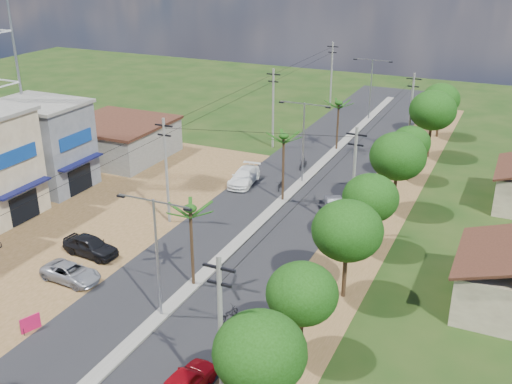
% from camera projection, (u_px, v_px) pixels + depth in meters
% --- Properties ---
extents(ground, '(160.00, 160.00, 0.00)m').
position_uv_depth(ground, '(162.00, 316.00, 37.60)').
color(ground, black).
rests_on(ground, ground).
extents(road, '(12.00, 110.00, 0.04)m').
position_uv_depth(road, '(260.00, 223.00, 50.17)').
color(road, black).
rests_on(road, ground).
extents(median, '(1.00, 90.00, 0.18)m').
position_uv_depth(median, '(274.00, 209.00, 52.66)').
color(median, '#605E56').
rests_on(median, ground).
extents(dirt_lot_west, '(18.00, 46.00, 0.04)m').
position_uv_depth(dirt_lot_west, '(63.00, 223.00, 50.09)').
color(dirt_lot_west, '#503E1B').
rests_on(dirt_lot_west, ground).
extents(dirt_shoulder_east, '(5.00, 90.00, 0.03)m').
position_uv_depth(dirt_shoulder_east, '(359.00, 242.00, 46.89)').
color(dirt_shoulder_east, '#503E1B').
rests_on(dirt_shoulder_east, ground).
extents(shophouse_grey, '(9.00, 6.40, 8.30)m').
position_uv_depth(shophouse_grey, '(43.00, 145.00, 56.23)').
color(shophouse_grey, '#4F5156').
rests_on(shophouse_grey, ground).
extents(low_shed, '(10.40, 10.40, 3.95)m').
position_uv_depth(low_shed, '(118.00, 139.00, 65.08)').
color(low_shed, '#605E56').
rests_on(low_shed, ground).
extents(tree_east_a, '(4.40, 4.40, 6.37)m').
position_uv_depth(tree_east_a, '(260.00, 352.00, 27.17)').
color(tree_east_a, black).
rests_on(tree_east_a, ground).
extents(tree_east_b, '(4.00, 4.00, 5.83)m').
position_uv_depth(tree_east_b, '(302.00, 294.00, 32.43)').
color(tree_east_b, black).
rests_on(tree_east_b, ground).
extents(tree_east_c, '(4.60, 4.60, 6.83)m').
position_uv_depth(tree_east_c, '(347.00, 231.00, 37.85)').
color(tree_east_c, black).
rests_on(tree_east_c, ground).
extents(tree_east_d, '(4.20, 4.20, 6.13)m').
position_uv_depth(tree_east_d, '(371.00, 198.00, 44.04)').
color(tree_east_d, black).
rests_on(tree_east_d, ground).
extents(tree_east_e, '(4.80, 4.80, 7.14)m').
position_uv_depth(tree_east_e, '(398.00, 156.00, 50.39)').
color(tree_east_e, black).
rests_on(tree_east_e, ground).
extents(tree_east_f, '(3.80, 3.80, 5.52)m').
position_uv_depth(tree_east_f, '(411.00, 143.00, 57.71)').
color(tree_east_f, black).
rests_on(tree_east_f, ground).
extents(tree_east_g, '(5.00, 5.00, 7.38)m').
position_uv_depth(tree_east_g, '(433.00, 110.00, 63.67)').
color(tree_east_g, black).
rests_on(tree_east_g, ground).
extents(tree_east_h, '(4.40, 4.40, 6.52)m').
position_uv_depth(tree_east_h, '(441.00, 99.00, 70.73)').
color(tree_east_h, black).
rests_on(tree_east_h, ground).
extents(palm_median_near, '(2.00, 2.00, 6.15)m').
position_uv_depth(palm_median_near, '(190.00, 212.00, 38.83)').
color(palm_median_near, black).
rests_on(palm_median_near, ground).
extents(palm_median_mid, '(2.00, 2.00, 6.55)m').
position_uv_depth(palm_median_mid, '(284.00, 139.00, 52.10)').
color(palm_median_mid, black).
rests_on(palm_median_mid, ground).
extents(palm_median_far, '(2.00, 2.00, 5.85)m').
position_uv_depth(palm_median_far, '(339.00, 105.00, 65.77)').
color(palm_median_far, black).
rests_on(palm_median_far, ground).
extents(streetlight_near, '(5.10, 0.18, 8.00)m').
position_uv_depth(streetlight_near, '(157.00, 249.00, 35.76)').
color(streetlight_near, gray).
rests_on(streetlight_near, ground).
extents(streetlight_mid, '(5.10, 0.18, 8.00)m').
position_uv_depth(streetlight_mid, '(303.00, 136.00, 56.73)').
color(streetlight_mid, gray).
rests_on(streetlight_mid, ground).
extents(streetlight_far, '(5.10, 0.18, 8.00)m').
position_uv_depth(streetlight_far, '(371.00, 84.00, 77.69)').
color(streetlight_far, gray).
rests_on(streetlight_far, ground).
extents(utility_pole_w_b, '(1.60, 0.24, 9.00)m').
position_uv_depth(utility_pole_w_b, '(166.00, 169.00, 48.54)').
color(utility_pole_w_b, '#605E56').
rests_on(utility_pole_w_b, ground).
extents(utility_pole_w_c, '(1.60, 0.24, 9.00)m').
position_uv_depth(utility_pole_w_c, '(273.00, 107.00, 66.99)').
color(utility_pole_w_c, '#605E56').
rests_on(utility_pole_w_c, ground).
extents(utility_pole_w_d, '(1.60, 0.24, 9.00)m').
position_uv_depth(utility_pole_w_d, '(332.00, 73.00, 84.60)').
color(utility_pole_w_d, '#605E56').
rests_on(utility_pole_w_d, ground).
extents(utility_pole_e_a, '(1.60, 0.24, 9.00)m').
position_uv_depth(utility_pole_e_a, '(221.00, 336.00, 27.84)').
color(utility_pole_e_a, '#605E56').
rests_on(utility_pole_e_a, ground).
extents(utility_pole_e_b, '(1.60, 0.24, 9.00)m').
position_uv_depth(utility_pole_e_b, '(354.00, 180.00, 46.29)').
color(utility_pole_e_b, '#605E56').
rests_on(utility_pole_e_b, ground).
extents(utility_pole_e_c, '(1.60, 0.24, 9.00)m').
position_uv_depth(utility_pole_e_c, '(411.00, 112.00, 64.74)').
color(utility_pole_e_c, '#605E56').
rests_on(utility_pole_e_c, ground).
extents(car_red_near, '(2.04, 4.27, 1.41)m').
position_uv_depth(car_red_near, '(185.00, 382.00, 30.89)').
color(car_red_near, maroon).
rests_on(car_red_near, ground).
extents(car_silver_mid, '(3.01, 4.32, 1.35)m').
position_uv_depth(car_silver_mid, '(335.00, 205.00, 51.92)').
color(car_silver_mid, gray).
rests_on(car_silver_mid, ground).
extents(car_white_far, '(2.61, 5.30, 1.48)m').
position_uv_depth(car_white_far, '(244.00, 177.00, 57.95)').
color(car_white_far, silver).
rests_on(car_white_far, ground).
extents(car_parked_silver, '(4.50, 2.28, 1.22)m').
position_uv_depth(car_parked_silver, '(71.00, 273.00, 41.30)').
color(car_parked_silver, gray).
rests_on(car_parked_silver, ground).
extents(car_parked_dark, '(4.63, 2.20, 1.53)m').
position_uv_depth(car_parked_dark, '(91.00, 246.00, 44.67)').
color(car_parked_dark, black).
rests_on(car_parked_dark, ground).
extents(moto_rider_east, '(0.95, 1.71, 0.85)m').
position_uv_depth(moto_rider_east, '(229.00, 314.00, 37.08)').
color(moto_rider_east, black).
rests_on(moto_rider_east, ground).
extents(moto_rider_west_a, '(0.96, 1.84, 0.92)m').
position_uv_depth(moto_rider_west_a, '(280.00, 185.00, 56.71)').
color(moto_rider_west_a, black).
rests_on(moto_rider_west_a, ground).
extents(moto_rider_west_b, '(0.65, 1.88, 1.11)m').
position_uv_depth(moto_rider_west_b, '(303.00, 164.00, 61.89)').
color(moto_rider_west_b, black).
rests_on(moto_rider_west_b, ground).
extents(roadside_sign, '(0.53, 1.20, 1.05)m').
position_uv_depth(roadside_sign, '(30.00, 324.00, 35.98)').
color(roadside_sign, '#AC0F3D').
rests_on(roadside_sign, ground).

